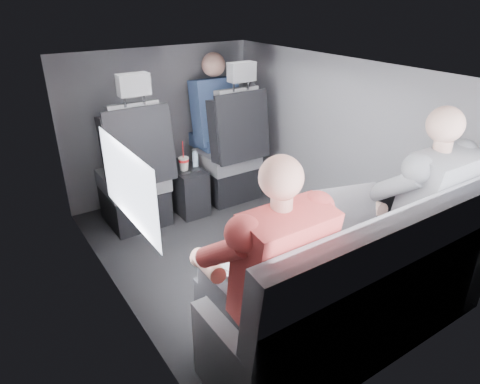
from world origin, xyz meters
TOP-DOWN VIEW (x-y plane):
  - floor at (0.00, 0.00)m, footprint 2.60×2.60m
  - ceiling at (0.00, 0.00)m, footprint 2.60×2.60m
  - panel_left at (-0.90, 0.00)m, footprint 0.02×2.60m
  - panel_right at (0.90, 0.00)m, footprint 0.02×2.60m
  - panel_front at (0.00, 1.30)m, footprint 1.80×0.02m
  - panel_back at (0.00, -1.30)m, footprint 1.80×0.02m
  - side_window at (-0.88, -0.30)m, footprint 0.02×0.75m
  - seatbelt at (0.45, 0.67)m, footprint 0.35×0.11m
  - front_seat_left at (-0.45, 0.84)m, footprint 0.52×0.58m
  - front_seat_right at (0.45, 0.84)m, footprint 0.52×0.58m
  - center_console at (0.00, 0.88)m, footprint 0.24×0.48m
  - rear_bench at (0.00, -1.06)m, footprint 1.60×0.57m
  - soda_cup at (-0.04, 0.80)m, footprint 0.09×0.09m
  - water_bottle at (0.09, 0.84)m, footprint 0.05×0.05m
  - laptop_white at (-0.50, -0.80)m, footprint 0.39×0.39m
  - laptop_silver at (0.05, -0.77)m, footprint 0.46×0.46m
  - laptop_black at (0.50, -0.80)m, footprint 0.31×0.28m
  - passenger_rear_left at (-0.53, -0.97)m, footprint 0.50×0.62m
  - passenger_rear_right at (0.52, -0.97)m, footprint 0.53×0.64m
  - passenger_front_right at (0.45, 1.10)m, footprint 0.42×0.42m

SIDE VIEW (x-z plane):
  - floor at x=0.00m, z-range 0.00..0.00m
  - center_console at x=0.00m, z-range 0.00..0.41m
  - rear_bench at x=0.00m, z-range -0.15..0.77m
  - front_seat_left at x=-0.45m, z-range -0.23..1.03m
  - front_seat_right at x=0.45m, z-range -0.23..1.03m
  - water_bottle at x=0.09m, z-range 0.39..0.54m
  - soda_cup at x=-0.04m, z-range 0.34..0.60m
  - laptop_black at x=0.50m, z-range 0.52..0.74m
  - passenger_rear_left at x=-0.53m, z-range 0.02..1.24m
  - laptop_white at x=-0.50m, z-range 0.51..0.76m
  - laptop_silver at x=0.05m, z-range 0.50..0.78m
  - passenger_rear_right at x=0.52m, z-range 0.01..1.28m
  - panel_left at x=-0.90m, z-range 0.00..1.35m
  - panel_right at x=0.90m, z-range 0.00..1.35m
  - panel_front at x=0.00m, z-range 0.00..1.35m
  - panel_back at x=0.00m, z-range 0.00..1.35m
  - passenger_front_right at x=0.45m, z-range 0.32..1.19m
  - seatbelt at x=0.45m, z-range 0.50..1.10m
  - side_window at x=-0.88m, z-range 0.69..1.11m
  - ceiling at x=0.00m, z-range 1.35..1.35m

